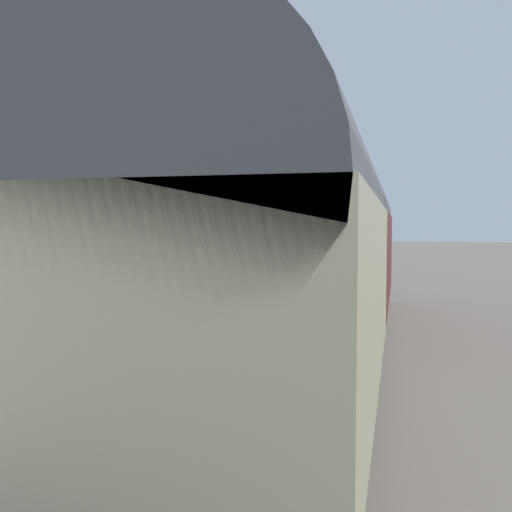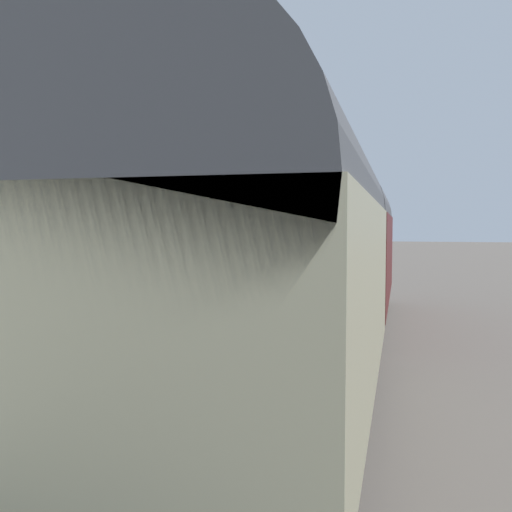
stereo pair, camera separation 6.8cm
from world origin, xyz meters
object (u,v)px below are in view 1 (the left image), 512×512
bench_by_lamp (263,257)px  lamp_post_platform (111,175)px  planter_by_door (276,259)px  planter_edge_near (211,257)px  planter_bench_left (10,325)px  station_sign_board (292,242)px  station_building (137,235)px  bench_near_building (244,260)px  planter_under_sign (13,309)px  planter_bench_right (208,289)px  bench_mid_platform (55,303)px  train (320,250)px  planter_edge_far (260,264)px

bench_by_lamp → lamp_post_platform: lamp_post_platform is taller
planter_by_door → planter_edge_near: bearing=131.1°
planter_bench_left → station_sign_board: size_ratio=0.48×
station_building → bench_near_building: size_ratio=5.49×
planter_under_sign → station_sign_board: size_ratio=0.60×
bench_near_building → lamp_post_platform: (-13.72, -1.90, 2.14)m
planter_bench_right → lamp_post_platform: bearing=-176.0°
bench_by_lamp → lamp_post_platform: 16.73m
planter_bench_right → station_sign_board: station_sign_board is taller
planter_bench_left → lamp_post_platform: lamp_post_platform is taller
bench_mid_platform → planter_by_door: (17.15, -0.27, -0.21)m
train → bench_by_lamp: train is taller
bench_by_lamp → planter_under_sign: (-14.73, 1.38, -0.21)m
planter_under_sign → station_sign_board: 13.67m
station_building → bench_by_lamp: bearing=-10.9°
planter_bench_right → planter_by_door: size_ratio=0.74×
planter_bench_right → lamp_post_platform: lamp_post_platform is taller
planter_edge_far → lamp_post_platform: (-12.00, -0.81, 2.14)m
station_building → planter_by_door: (10.84, -1.83, -1.34)m
planter_by_door → planter_edge_near: 3.39m
train → planter_by_door: (14.47, 4.17, -1.10)m
bench_by_lamp → planter_under_sign: bearing=174.6°
bench_near_building → planter_edge_near: size_ratio=1.70×
bench_by_lamp → planter_by_door: bearing=-3.7°
train → station_sign_board: (11.05, 2.70, -0.18)m
bench_by_lamp → planter_bench_right: 11.41m
bench_near_building → planter_under_sign: 12.03m
bench_near_building → planter_edge_far: size_ratio=1.66×
planter_by_door → planter_bench_right: bearing=-174.4°
bench_near_building → planter_bench_left: 13.95m
lamp_post_platform → planter_under_sign: bearing=61.0°
station_building → planter_by_door: 11.08m
planter_bench_right → bench_near_building: bearing=10.2°
train → planter_under_sign: 6.21m
bench_near_building → planter_edge_far: (-1.72, -1.09, -0.00)m
bench_near_building → bench_mid_platform: 12.39m
planter_bench_left → planter_bench_right: 5.54m
planter_bench_left → planter_edge_near: 16.69m
bench_mid_platform → planter_edge_far: (10.66, -1.12, -0.00)m
planter_bench_left → planter_edge_far: bearing=-3.7°
planter_edge_far → planter_bench_right: bearing=-176.2°
planter_bench_right → station_sign_board: 9.93m
bench_by_lamp → lamp_post_platform: (-16.49, -1.79, 2.14)m
bench_mid_platform → planter_edge_near: bench_mid_platform is taller
train → planter_edge_near: 14.00m
bench_mid_platform → station_sign_board: (13.74, -1.73, 0.71)m
planter_by_door → lamp_post_platform: lamp_post_platform is taller
planter_bench_left → lamp_post_platform: (0.23, -1.61, 2.24)m
planter_under_sign → planter_bench_right: 4.42m
train → station_building: bearing=58.9°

